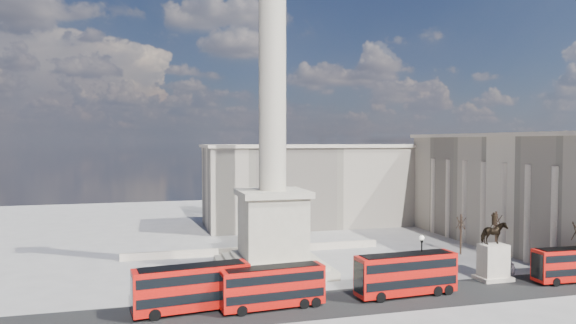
% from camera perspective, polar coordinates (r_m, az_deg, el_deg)
% --- Properties ---
extents(ground, '(180.00, 180.00, 0.00)m').
position_cam_1_polar(ground, '(65.22, -0.67, -13.04)').
color(ground, '#9F9B97').
rests_on(ground, ground).
extents(asphalt_road, '(120.00, 9.00, 0.01)m').
position_cam_1_polar(asphalt_road, '(57.61, 6.93, -15.15)').
color(asphalt_road, black).
rests_on(asphalt_road, ground).
extents(nelsons_column, '(14.00, 14.00, 49.85)m').
position_cam_1_polar(nelsons_column, '(67.88, -1.73, -1.37)').
color(nelsons_column, beige).
rests_on(nelsons_column, ground).
extents(balustrade_wall, '(40.00, 0.60, 1.10)m').
position_cam_1_polar(balustrade_wall, '(80.24, -3.58, -9.72)').
color(balustrade_wall, beige).
rests_on(balustrade_wall, ground).
extents(building_east, '(19.00, 46.00, 18.60)m').
position_cam_1_polar(building_east, '(93.72, 25.33, -2.77)').
color(building_east, beige).
rests_on(building_east, ground).
extents(building_northeast, '(51.00, 17.00, 16.60)m').
position_cam_1_polar(building_northeast, '(107.41, 4.30, -2.47)').
color(building_northeast, beige).
rests_on(building_northeast, ground).
extents(red_bus_a, '(11.92, 4.13, 4.73)m').
position_cam_1_polar(red_bus_a, '(54.21, -10.56, -13.56)').
color(red_bus_a, red).
rests_on(red_bus_a, ground).
extents(red_bus_b, '(11.00, 3.38, 4.39)m').
position_cam_1_polar(red_bus_b, '(54.37, -1.64, -13.67)').
color(red_bus_b, red).
rests_on(red_bus_b, ground).
extents(red_bus_c, '(11.86, 3.41, 4.75)m').
position_cam_1_polar(red_bus_c, '(59.99, 13.05, -12.01)').
color(red_bus_c, red).
rests_on(red_bus_c, ground).
extents(red_bus_d, '(10.52, 2.80, 4.24)m').
position_cam_1_polar(red_bus_d, '(73.00, 29.21, -9.88)').
color(red_bus_d, red).
rests_on(red_bus_d, ground).
extents(victorian_lamp, '(0.56, 0.56, 6.58)m').
position_cam_1_polar(victorian_lamp, '(61.29, 14.62, -10.39)').
color(victorian_lamp, black).
rests_on(victorian_lamp, ground).
extents(equestrian_statue, '(4.08, 3.06, 8.48)m').
position_cam_1_polar(equestrian_statue, '(69.61, 21.85, -9.72)').
color(equestrian_statue, beige).
rests_on(equestrian_statue, ground).
extents(bare_tree_mid, '(1.91, 1.91, 7.22)m').
position_cam_1_polar(bare_tree_mid, '(82.58, 22.13, -5.92)').
color(bare_tree_mid, '#332319').
rests_on(bare_tree_mid, ground).
extents(bare_tree_far, '(1.58, 1.58, 6.46)m').
position_cam_1_polar(bare_tree_far, '(82.93, 18.67, -6.25)').
color(bare_tree_far, '#332319').
rests_on(bare_tree_far, ground).
extents(pedestrian_walking, '(0.77, 0.59, 1.89)m').
position_cam_1_polar(pedestrian_walking, '(72.02, 23.75, -10.99)').
color(pedestrian_walking, '#272228').
rests_on(pedestrian_walking, ground).
extents(pedestrian_standing, '(1.11, 1.04, 1.82)m').
position_cam_1_polar(pedestrian_standing, '(76.96, 23.36, -10.15)').
color(pedestrian_standing, '#272228').
rests_on(pedestrian_standing, ground).
extents(pedestrian_crossing, '(0.74, 1.09, 1.71)m').
position_cam_1_polar(pedestrian_crossing, '(72.12, 13.64, -10.91)').
color(pedestrian_crossing, '#272228').
rests_on(pedestrian_crossing, ground).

